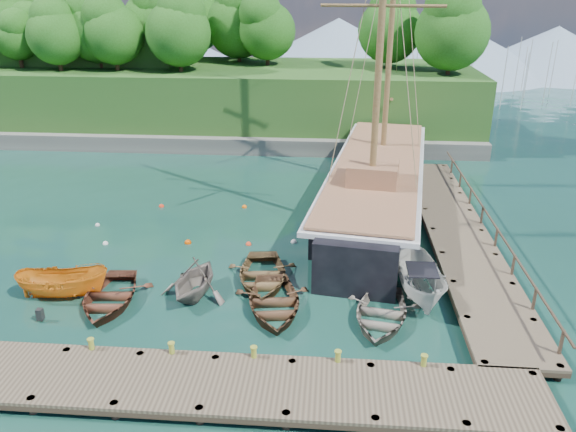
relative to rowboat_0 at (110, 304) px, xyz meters
name	(u,v)px	position (x,y,z in m)	size (l,w,h in m)	color
ground	(226,296)	(4.96, 1.05, 0.00)	(160.00, 160.00, 0.00)	#15362D
dock_near	(248,387)	(6.96, -5.45, 0.43)	(20.00, 3.20, 1.10)	#473A2D
dock_east	(457,232)	(16.46, 8.05, 0.43)	(3.20, 24.00, 1.10)	#473A2D
bollard_0	(94,362)	(0.96, -4.05, 0.00)	(0.26, 0.26, 0.45)	olive
bollard_1	(173,367)	(3.96, -4.05, 0.00)	(0.26, 0.26, 0.45)	olive
bollard_2	(254,371)	(6.96, -4.05, 0.00)	(0.26, 0.26, 0.45)	olive
bollard_3	(337,375)	(9.96, -4.05, 0.00)	(0.26, 0.26, 0.45)	olive
bollard_4	(422,379)	(12.96, -4.05, 0.00)	(0.26, 0.26, 0.45)	olive
rowboat_0	(110,304)	(0.00, 0.00, 0.00)	(3.24, 4.54, 0.94)	#582F1F
rowboat_1	(195,295)	(3.58, 1.02, 0.00)	(3.09, 3.58, 1.89)	#70655C
rowboat_2	(274,310)	(7.24, 0.05, 0.00)	(3.34, 4.67, 0.97)	#4C311F
rowboat_3	(380,321)	(11.74, -0.41, 0.00)	(3.18, 4.45, 0.92)	#70685C
rowboat_4	(262,283)	(6.44, 2.40, 0.00)	(3.35, 4.70, 0.97)	brown
motorboat_orange	(65,297)	(-2.21, 0.41, 0.00)	(1.55, 4.11, 1.59)	orange
cabin_boat_white	(419,298)	(13.63, 1.60, 0.00)	(1.82, 4.84, 1.87)	beige
schooner	(376,188)	(12.35, 12.63, 1.21)	(8.57, 29.25, 21.81)	black
mooring_buoy_0	(106,244)	(-2.50, 5.91, 0.00)	(0.29, 0.29, 0.29)	silver
mooring_buoy_1	(188,243)	(1.91, 6.37, 0.00)	(0.37, 0.37, 0.37)	#E04900
mooring_buoy_2	(248,245)	(5.21, 6.44, 0.00)	(0.31, 0.31, 0.31)	red
mooring_buoy_3	(294,242)	(7.61, 6.92, 0.00)	(0.33, 0.33, 0.33)	white
mooring_buoy_4	(161,207)	(-1.06, 11.49, 0.00)	(0.32, 0.32, 0.32)	#F83314
mooring_buoy_5	(244,207)	(4.16, 11.79, 0.00)	(0.32, 0.32, 0.32)	orange
mooring_buoy_6	(98,226)	(-3.91, 8.29, 0.00)	(0.27, 0.27, 0.27)	silver
headland	(149,68)	(-7.91, 32.41, 5.54)	(51.00, 19.31, 12.90)	#474744
distant_ridge	(334,43)	(9.27, 71.05, 4.35)	(117.00, 40.00, 10.00)	#728CA5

